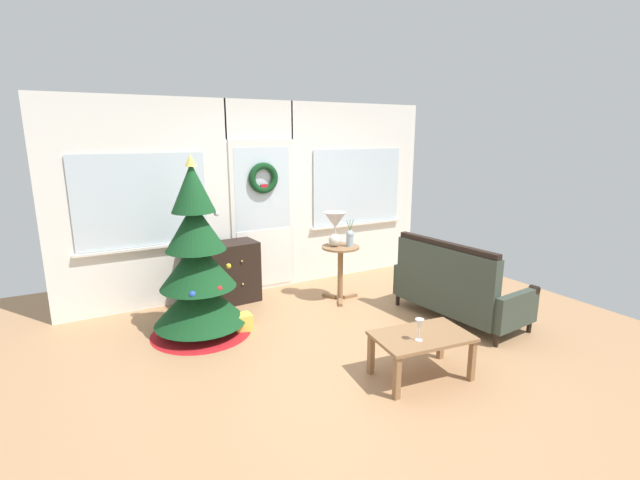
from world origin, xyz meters
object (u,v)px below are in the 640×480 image
Objects in this scene: dresser_cabinet at (222,274)px; wine_glass at (419,325)px; side_table at (340,262)px; gift_box at (243,322)px; settee_sofa at (454,289)px; table_lamp at (335,224)px; coffee_table at (422,341)px; flower_vase at (350,237)px; christmas_tree at (198,273)px.

dresser_cabinet is 4.75× the size of wine_glass.
dresser_cabinet is 1.51m from side_table.
dresser_cabinet is at bearing 85.59° from gift_box.
table_lamp is (-0.86, 1.24, 0.63)m from settee_sofa.
coffee_table is (-1.19, -0.79, -0.03)m from settee_sofa.
flower_vase is (0.16, -0.10, -0.17)m from table_lamp.
flower_vase reaches higher than side_table.
settee_sofa is 1.64m from table_lamp.
wine_glass is 1.04× the size of gift_box.
table_lamp reaches higher than flower_vase.
gift_box is at bearing 121.41° from coffee_table.
side_table is at bearing 149.04° from flower_vase.
table_lamp is (1.80, 0.16, 0.32)m from christmas_tree.
dresser_cabinet is at bearing 155.49° from table_lamp.
flower_vase is at bearing 121.52° from settee_sofa.
dresser_cabinet reaches higher than coffee_table.
dresser_cabinet is (0.49, 0.76, -0.30)m from christmas_tree.
wine_glass is at bearing -62.15° from gift_box.
flower_vase is (0.10, -0.06, 0.33)m from side_table.
side_table is at bearing 123.66° from settee_sofa.
christmas_tree reaches higher than gift_box.
settee_sofa reaches higher than wine_glass.
side_table is 1.64× the size of table_lamp.
dresser_cabinet is at bearing 110.30° from coffee_table.
christmas_tree is at bearing -176.21° from side_table.
dresser_cabinet reaches higher than side_table.
flower_vase is at bearing 8.35° from gift_box.
flower_vase is (1.96, 0.06, 0.15)m from christmas_tree.
flower_vase is (1.47, -0.70, 0.45)m from dresser_cabinet.
settee_sofa reaches higher than coffee_table.
table_lamp is 0.25m from flower_vase.
wine_glass is (-1.30, -0.87, 0.17)m from settee_sofa.
coffee_table is (-0.39, -2.00, -0.16)m from side_table.
dresser_cabinet is at bearing 107.85° from wine_glass.
settee_sofa is (2.17, -1.84, -0.01)m from dresser_cabinet.
gift_box is at bearing -94.41° from dresser_cabinet.
christmas_tree is 5.49× the size of flower_vase.
settee_sofa is at bearing -40.30° from dresser_cabinet.
gift_box is (-1.44, -0.29, -0.42)m from side_table.
dresser_cabinet is at bearing 155.06° from side_table.
christmas_tree is at bearing -174.82° from table_lamp.
christmas_tree reaches higher than side_table.
christmas_tree is at bearing 157.88° from settee_sofa.
flower_vase is (-0.70, 1.14, 0.46)m from settee_sofa.
gift_box is (-0.94, 1.78, -0.45)m from wine_glass.
side_table is at bearing 3.79° from christmas_tree.
wine_glass is at bearing -55.08° from christmas_tree.
settee_sofa is at bearing 33.64° from coffee_table.
dresser_cabinet reaches higher than gift_box.
table_lamp is 2.26× the size of wine_glass.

